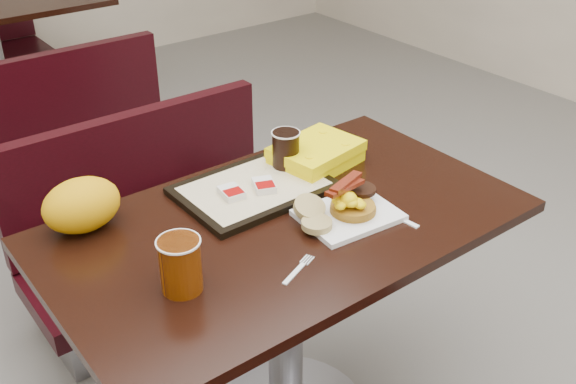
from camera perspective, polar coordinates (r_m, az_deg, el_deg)
table_near at (r=1.93m, az=-0.20°, el=-11.71°), size 1.20×0.70×0.75m
bench_near_n at (r=2.42m, az=-10.30°, el=-2.92°), size 1.00×0.46×0.72m
bench_far_s at (r=3.42m, az=-19.96°, el=6.04°), size 1.00×0.46×0.72m
platter at (r=1.71m, az=5.14°, el=-1.96°), size 0.25×0.21×0.01m
pancake_stack at (r=1.71m, az=5.53°, el=-1.28°), size 0.14×0.14×0.02m
sausage_patty at (r=1.75m, az=6.24°, el=0.21°), size 0.08×0.08×0.01m
scrambled_eggs at (r=1.67m, az=5.17°, el=-0.78°), size 0.09×0.08×0.04m
bacon_strips at (r=1.68m, az=4.86°, el=0.46°), size 0.15×0.10×0.01m
muffin_bottom at (r=1.64m, az=2.45°, el=-2.73°), size 0.08×0.08×0.02m
muffin_top at (r=1.68m, az=1.83°, el=-1.32°), size 0.08×0.08×0.05m
coffee_cup_near at (r=1.46m, az=-9.09°, el=-6.15°), size 0.12×0.12×0.13m
fork at (r=1.51m, az=0.52°, el=-6.93°), size 0.12×0.07×0.00m
knife at (r=1.74m, az=8.76°, el=-1.89°), size 0.03×0.17×0.00m
condiment_ketchup at (r=1.69m, az=-4.79°, el=-2.53°), size 0.04×0.03×0.01m
tray at (r=1.82m, az=-2.89°, el=0.29°), size 0.40×0.29×0.02m
hashbrown_sleeve_left at (r=1.77m, az=-4.82°, el=-0.04°), size 0.06×0.08×0.02m
hashbrown_sleeve_right at (r=1.79m, az=-2.05°, el=0.57°), size 0.08×0.09×0.02m
coffee_cup_far at (r=1.89m, az=-0.19°, el=3.66°), size 0.09×0.09×0.10m
clamshell at (r=1.94m, az=2.40°, el=3.20°), size 0.27×0.22×0.07m
paper_bag at (r=1.71m, az=-17.08°, el=-1.06°), size 0.22×0.18×0.13m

